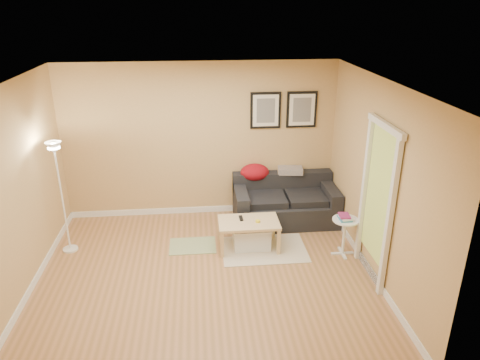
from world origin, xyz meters
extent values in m
plane|color=#B0784B|center=(0.00, 0.00, 0.00)|extent=(4.50, 4.50, 0.00)
plane|color=white|center=(0.00, 0.00, 2.60)|extent=(4.50, 4.50, 0.00)
plane|color=tan|center=(0.00, 2.00, 1.30)|extent=(4.50, 0.00, 4.50)
plane|color=tan|center=(0.00, -2.00, 1.30)|extent=(4.50, 0.00, 4.50)
plane|color=tan|center=(-2.25, 0.00, 1.30)|extent=(0.00, 4.00, 4.00)
plane|color=tan|center=(2.25, 0.00, 1.30)|extent=(0.00, 4.00, 4.00)
cube|color=white|center=(0.00, 1.99, 0.05)|extent=(4.50, 0.02, 0.10)
cube|color=white|center=(-2.24, 0.00, 0.05)|extent=(0.02, 4.00, 0.10)
cube|color=white|center=(2.24, 0.00, 0.05)|extent=(0.02, 4.00, 0.10)
cube|color=beige|center=(0.89, 0.62, 0.01)|extent=(1.25, 0.85, 0.01)
cube|color=#668C4C|center=(-0.18, 0.83, 0.01)|extent=(0.70, 0.50, 0.01)
cube|color=black|center=(0.56, 0.79, 0.46)|extent=(0.06, 0.16, 0.02)
cylinder|color=yellow|center=(0.79, 0.66, 0.46)|extent=(0.07, 0.07, 0.03)
camera|label=1|loc=(-0.04, -5.13, 3.50)|focal=33.48mm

